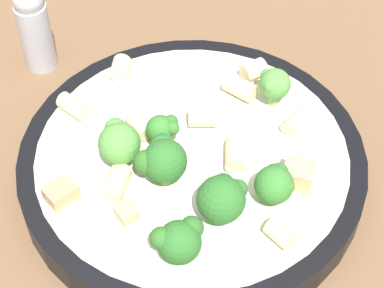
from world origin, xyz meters
name	(u,v)px	position (x,y,z in m)	size (l,w,h in m)	color
ground_plane	(192,173)	(0.00, 0.00, 0.00)	(2.00, 2.00, 0.00)	brown
pasta_bowl	(192,161)	(0.00, 0.00, 0.02)	(0.29, 0.29, 0.03)	black
broccoli_floret_0	(162,160)	(-0.01, -0.03, 0.05)	(0.04, 0.04, 0.04)	#9EC175
broccoli_floret_1	(119,141)	(-0.05, -0.03, 0.05)	(0.03, 0.04, 0.04)	#93B766
broccoli_floret_2	(163,128)	(-0.03, 0.00, 0.05)	(0.03, 0.02, 0.03)	#9EC175
broccoli_floret_3	(222,198)	(0.04, -0.06, 0.05)	(0.04, 0.04, 0.04)	#9EC175
broccoli_floret_4	(275,183)	(0.07, -0.03, 0.05)	(0.03, 0.03, 0.04)	#93B766
broccoli_floret_5	(179,240)	(0.02, -0.10, 0.05)	(0.04, 0.04, 0.04)	#84AD60
broccoli_floret_6	(274,84)	(0.05, 0.07, 0.05)	(0.03, 0.03, 0.04)	#84AD60
rigatoni_0	(281,233)	(0.09, -0.06, 0.04)	(0.02, 0.02, 0.02)	beige
rigatoni_1	(120,68)	(-0.09, 0.07, 0.04)	(0.02, 0.02, 0.02)	beige
rigatoni_2	(74,106)	(-0.11, 0.02, 0.04)	(0.02, 0.02, 0.03)	beige
rigatoni_3	(206,118)	(0.00, 0.03, 0.04)	(0.02, 0.02, 0.02)	beige
rigatoni_4	(253,70)	(0.03, 0.10, 0.04)	(0.02, 0.02, 0.02)	beige
rigatoni_5	(140,125)	(-0.05, 0.01, 0.04)	(0.02, 0.02, 0.03)	beige
rigatoni_6	(235,157)	(0.04, 0.00, 0.04)	(0.02, 0.02, 0.03)	beige
rigatoni_7	(116,183)	(-0.05, -0.05, 0.04)	(0.02, 0.02, 0.03)	beige
rigatoni_8	(296,121)	(0.08, 0.05, 0.04)	(0.01, 0.01, 0.03)	beige
rigatoni_9	(240,88)	(0.02, 0.08, 0.04)	(0.02, 0.02, 0.03)	beige
chicken_chunk_0	(61,193)	(-0.09, -0.07, 0.04)	(0.02, 0.02, 0.01)	tan
chicken_chunk_1	(298,175)	(0.09, -0.01, 0.04)	(0.02, 0.02, 0.02)	tan
chicken_chunk_2	(126,213)	(-0.03, -0.08, 0.03)	(0.02, 0.01, 0.01)	tan
pepper_shaker	(34,27)	(-0.18, 0.10, 0.05)	(0.03, 0.03, 0.09)	#B2B2B7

